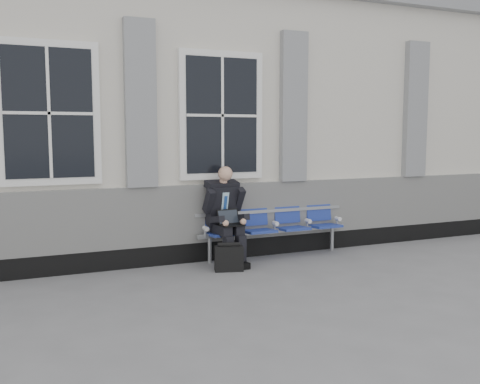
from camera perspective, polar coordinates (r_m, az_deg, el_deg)
name	(u,v)px	position (r m, az deg, el deg)	size (l,w,h in m)	color
ground	(237,286)	(7.08, -0.32, -9.97)	(70.00, 70.00, 0.00)	slate
station_building	(163,120)	(10.09, -8.17, 7.60)	(14.40, 4.40, 4.49)	beige
bench	(273,223)	(8.62, 3.58, -3.27)	(2.60, 0.47, 0.91)	#9EA0A3
businessman	(225,212)	(8.10, -1.59, -2.13)	(0.63, 0.85, 1.49)	black
briefcase	(229,258)	(7.76, -1.19, -7.04)	(0.44, 0.28, 0.42)	black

